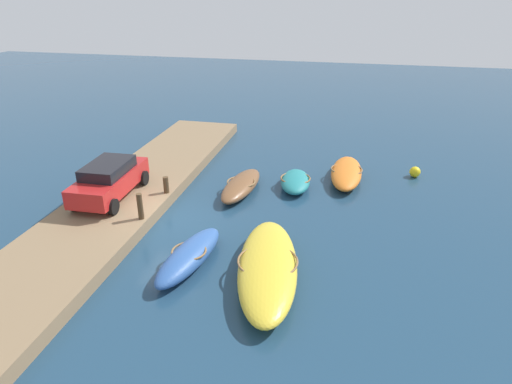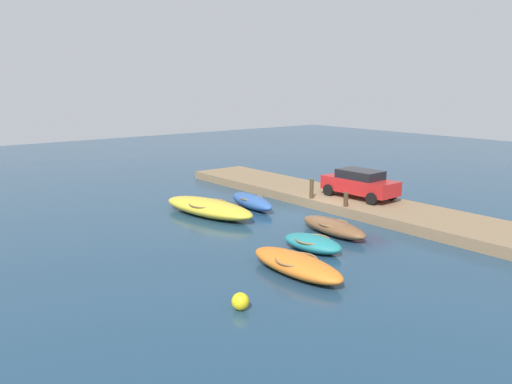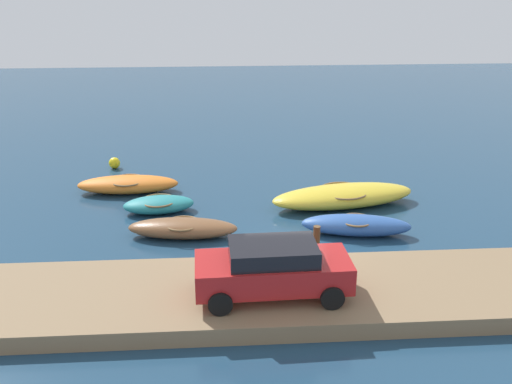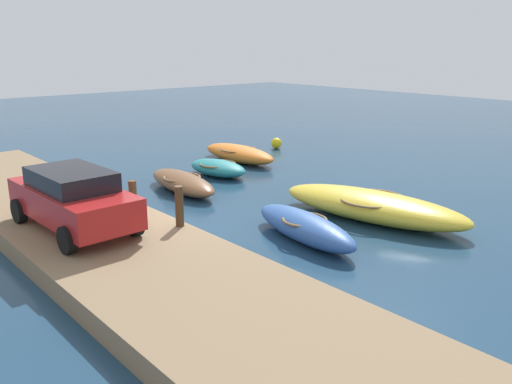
{
  "view_description": "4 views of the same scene",
  "coord_description": "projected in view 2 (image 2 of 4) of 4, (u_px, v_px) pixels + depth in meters",
  "views": [
    {
      "loc": [
        14.92,
        6.92,
        8.73
      ],
      "look_at": [
        -1.23,
        3.26,
        1.05
      ],
      "focal_mm": 31.66,
      "sensor_mm": 36.0,
      "label": 1
    },
    {
      "loc": [
        -18.26,
        18.55,
        6.57
      ],
      "look_at": [
        1.44,
        2.69,
        1.23
      ],
      "focal_mm": 35.96,
      "sensor_mm": 36.0,
      "label": 2
    },
    {
      "loc": [
        -1.99,
        -16.65,
        8.76
      ],
      "look_at": [
        -0.61,
        3.61,
        1.05
      ],
      "focal_mm": 40.67,
      "sensor_mm": 36.0,
      "label": 3
    },
    {
      "loc": [
        11.95,
        -7.78,
        5.0
      ],
      "look_at": [
        0.09,
        2.56,
        0.61
      ],
      "focal_mm": 37.34,
      "sensor_mm": 36.0,
      "label": 4
    }
  ],
  "objects": [
    {
      "name": "motorboat_yellow",
      "position": [
        208.0,
        208.0,
        25.99
      ],
      "size": [
        6.1,
        2.88,
        0.83
      ],
      "rotation": [
        0.0,
        0.0,
        0.17
      ],
      "color": "gold",
      "rests_on": "ground_plane"
    },
    {
      "name": "rowboat_blue",
      "position": [
        252.0,
        201.0,
        27.59
      ],
      "size": [
        4.0,
        1.73,
        0.73
      ],
      "rotation": [
        0.0,
        0.0,
        -0.16
      ],
      "color": "#2D569E",
      "rests_on": "ground_plane"
    },
    {
      "name": "rowboat_brown",
      "position": [
        333.0,
        227.0,
        22.78
      ],
      "size": [
        3.96,
        1.6,
        0.66
      ],
      "rotation": [
        0.0,
        0.0,
        -0.09
      ],
      "color": "brown",
      "rests_on": "ground_plane"
    },
    {
      "name": "mooring_post_west",
      "position": [
        346.0,
        200.0,
        25.8
      ],
      "size": [
        0.23,
        0.23,
        0.72
      ],
      "primitive_type": "cylinder",
      "color": "#47331E",
      "rests_on": "dock_platform"
    },
    {
      "name": "mooring_post_mid_west",
      "position": [
        312.0,
        189.0,
        27.63
      ],
      "size": [
        0.21,
        0.21,
        1.05
      ],
      "primitive_type": "cylinder",
      "color": "#47331E",
      "rests_on": "dock_platform"
    },
    {
      "name": "parked_car",
      "position": [
        360.0,
        183.0,
        27.69
      ],
      "size": [
        4.22,
        2.02,
        1.53
      ],
      "rotation": [
        0.0,
        0.0,
        0.03
      ],
      "color": "#B21E1E",
      "rests_on": "dock_platform"
    },
    {
      "name": "dock_platform",
      "position": [
        346.0,
        201.0,
        28.12
      ],
      "size": [
        24.6,
        3.94,
        0.5
      ],
      "primitive_type": "cube",
      "color": "#846B4C",
      "rests_on": "ground_plane"
    },
    {
      "name": "rowboat_orange",
      "position": [
        296.0,
        264.0,
        17.99
      ],
      "size": [
        4.23,
        1.53,
        0.71
      ],
      "rotation": [
        0.0,
        0.0,
        0.0
      ],
      "color": "orange",
      "rests_on": "ground_plane"
    },
    {
      "name": "ground_plane",
      "position": [
        314.0,
        213.0,
        26.65
      ],
      "size": [
        84.0,
        84.0,
        0.0
      ],
      "primitive_type": "plane",
      "color": "navy"
    },
    {
      "name": "marker_buoy",
      "position": [
        240.0,
        301.0,
        15.15
      ],
      "size": [
        0.53,
        0.53,
        0.53
      ],
      "primitive_type": "sphere",
      "color": "yellow",
      "rests_on": "ground_plane"
    },
    {
      "name": "dinghy_teal",
      "position": [
        312.0,
        243.0,
        20.54
      ],
      "size": [
        2.85,
        1.63,
        0.62
      ],
      "rotation": [
        0.0,
        0.0,
        0.11
      ],
      "color": "teal",
      "rests_on": "ground_plane"
    }
  ]
}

